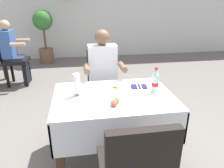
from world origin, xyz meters
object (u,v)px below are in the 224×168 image
Objects in this scene: potted_plant_corner at (44,31)px; plate_far_diner at (114,88)px; cola_bottle_primary at (155,81)px; background_patron at (12,49)px; seated_diner_far at (103,74)px; background_chair_right at (11,58)px; main_dining_table at (114,110)px; chair_far_diner_seat at (104,82)px; beer_glass_left at (77,85)px; plate_near_camera at (115,102)px; napkin_cutlery_set at (139,86)px.

plate_far_diner is at bearing -72.09° from potted_plant_corner.
potted_plant_corner is at bearing 112.38° from cola_bottle_primary.
background_patron is 1.59m from potted_plant_corner.
background_chair_right is (-1.60, 1.69, -0.16)m from seated_diner_far.
main_dining_table is 4.56× the size of cola_bottle_primary.
beer_glass_left is at bearing -115.06° from chair_far_diner_seat.
chair_far_diner_seat is 1.00× the size of background_chair_right.
plate_near_camera is 0.24× the size of background_chair_right.
napkin_cutlery_set is 2.91m from background_patron.
background_chair_right is at bearing 133.50° from seated_diner_far.
seated_diner_far is at bearing -70.23° from potted_plant_corner.
main_dining_table is at bearing -73.29° from potted_plant_corner.
napkin_cutlery_set is at bearing 130.42° from cola_bottle_primary.
plate_near_camera is 1.19× the size of napkin_cutlery_set.
cola_bottle_primary is (0.45, -0.67, 0.12)m from seated_diner_far.
background_patron is (-1.22, 2.33, -0.12)m from beer_glass_left.
cola_bottle_primary is (0.43, 0.02, 0.28)m from main_dining_table.
main_dining_table is at bearing -102.54° from plate_far_diner.
background_chair_right reaches higher than plate_far_diner.
chair_far_diner_seat is 0.87m from beer_glass_left.
background_patron is at bearing 121.10° from plate_near_camera.
cola_bottle_primary is (0.39, -0.14, 0.10)m from plate_far_diner.
beer_glass_left is at bearing -170.50° from napkin_cutlery_set.
plate_near_camera is (-0.02, -1.00, 0.18)m from chair_far_diner_seat.
background_chair_right reaches higher than beer_glass_left.
beer_glass_left is at bearing 170.52° from main_dining_table.
background_chair_right is (-2.05, 2.37, -0.28)m from cola_bottle_primary.
background_patron is at bearing 132.62° from seated_diner_far.
main_dining_table is 2.89m from background_chair_right.
seated_diner_far is 0.82m from cola_bottle_primary.
beer_glass_left is (-0.39, -0.11, 0.10)m from plate_far_diner.
cola_bottle_primary is at bearing -49.58° from napkin_cutlery_set.
chair_far_diner_seat is at bearing 118.63° from cola_bottle_primary.
chair_far_diner_seat is at bearing 90.00° from main_dining_table.
seated_diner_far is 0.89m from plate_near_camera.
plate_far_diner is 1.17× the size of napkin_cutlery_set.
potted_plant_corner reaches higher than plate_near_camera.
cola_bottle_primary is 4.22m from potted_plant_corner.
plate_far_diner is 2.75m from background_patron.
potted_plant_corner reaches higher than background_patron.
cola_bottle_primary is 1.32× the size of napkin_cutlery_set.
chair_far_diner_seat reaches higher than napkin_cutlery_set.
chair_far_diner_seat reaches higher than plate_near_camera.
background_chair_right reaches higher than napkin_cutlery_set.
potted_plant_corner is at bearing 107.91° from plate_far_diner.
background_patron is 0.92× the size of potted_plant_corner.
background_patron reaches higher than cola_bottle_primary.
potted_plant_corner is (-1.48, 3.75, 0.12)m from napkin_cutlery_set.
plate_far_diner is at bearing 160.03° from cola_bottle_primary.
background_chair_right is at bearing -106.22° from potted_plant_corner.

